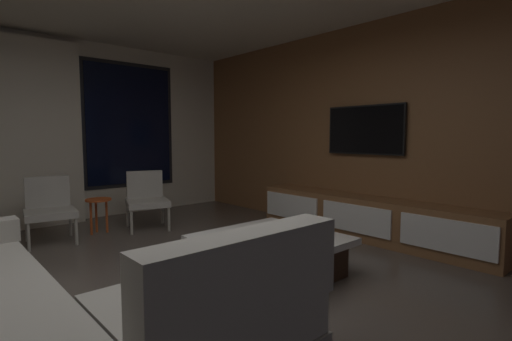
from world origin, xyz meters
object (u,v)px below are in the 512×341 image
at_px(accent_chair_near_window, 146,196).
at_px(side_stool, 98,205).
at_px(coffee_table, 270,255).
at_px(media_console, 369,219).
at_px(sectional_couch, 26,322).
at_px(accent_chair_by_curtain, 49,206).
at_px(mounted_tv, 365,130).
at_px(book_stack_on_coffee_table, 297,235).

height_order(accent_chair_near_window, side_stool, accent_chair_near_window).
height_order(coffee_table, media_console, media_console).
height_order(sectional_couch, accent_chair_by_curtain, sectional_couch).
bearing_deg(mounted_tv, side_stool, 137.83).
bearing_deg(accent_chair_by_curtain, book_stack_on_coffee_table, -64.11).
bearing_deg(side_stool, book_stack_on_coffee_table, -74.41).
height_order(accent_chair_near_window, accent_chair_by_curtain, same).
height_order(media_console, mounted_tv, mounted_tv).
bearing_deg(book_stack_on_coffee_table, sectional_couch, 179.44).
distance_m(sectional_couch, mounted_tv, 4.05).
bearing_deg(side_stool, accent_chair_near_window, -9.24).
bearing_deg(mounted_tv, book_stack_on_coffee_table, -165.59).
xyz_separation_m(accent_chair_by_curtain, mounted_tv, (3.12, -2.31, 0.92)).
xyz_separation_m(book_stack_on_coffee_table, accent_chair_by_curtain, (-1.34, 2.77, 0.04)).
bearing_deg(coffee_table, mounted_tv, 7.67).
relative_size(sectional_couch, book_stack_on_coffee_table, 8.63).
height_order(coffee_table, side_stool, side_stool).
relative_size(side_stool, media_console, 0.15).
bearing_deg(side_stool, accent_chair_by_curtain, 179.80).
bearing_deg(book_stack_on_coffee_table, side_stool, 105.59).
bearing_deg(book_stack_on_coffee_table, media_console, 9.19).
relative_size(accent_chair_by_curtain, side_stool, 1.70).
relative_size(book_stack_on_coffee_table, side_stool, 0.63).
height_order(book_stack_on_coffee_table, accent_chair_near_window, accent_chair_near_window).
distance_m(coffee_table, accent_chair_near_window, 2.48).
relative_size(book_stack_on_coffee_table, media_console, 0.09).
xyz_separation_m(sectional_couch, side_stool, (1.33, 2.75, 0.08)).
distance_m(accent_chair_by_curtain, side_stool, 0.58).
xyz_separation_m(coffee_table, book_stack_on_coffee_table, (0.14, -0.20, 0.20)).
relative_size(sectional_couch, media_console, 0.81).
distance_m(coffee_table, book_stack_on_coffee_table, 0.32).
relative_size(accent_chair_near_window, accent_chair_by_curtain, 1.00).
xyz_separation_m(accent_chair_by_curtain, side_stool, (0.57, -0.00, -0.06)).
xyz_separation_m(sectional_couch, book_stack_on_coffee_table, (2.10, -0.02, 0.10)).
relative_size(side_stool, mounted_tv, 0.43).
xyz_separation_m(coffee_table, side_stool, (-0.63, 2.57, 0.19)).
distance_m(sectional_couch, media_console, 3.71).
height_order(side_stool, mounted_tv, mounted_tv).
height_order(sectional_couch, coffee_table, sectional_couch).
height_order(accent_chair_by_curtain, mounted_tv, mounted_tv).
relative_size(book_stack_on_coffee_table, mounted_tv, 0.27).
relative_size(accent_chair_near_window, mounted_tv, 0.72).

